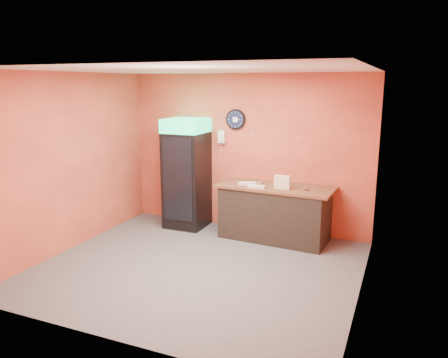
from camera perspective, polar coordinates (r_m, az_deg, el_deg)
The scene contains 15 objects.
floor at distance 6.49m, azimuth -3.39°, elevation -11.44°, with size 4.50×4.50×0.00m, color #47474C.
back_wall at distance 7.88m, azimuth 2.93°, elevation 3.46°, with size 4.50×0.02×2.80m, color #DD5B3E.
left_wall at distance 7.33m, azimuth -19.52°, elevation 2.09°, with size 0.02×4.00×2.80m, color #DD5B3E.
right_wall at distance 5.47m, azimuth 18.07°, elevation -1.15°, with size 0.02×4.00×2.80m, color #DD5B3E.
ceiling at distance 5.94m, azimuth -3.74°, elevation 14.08°, with size 4.50×4.00×0.02m, color white.
beverage_cooler at distance 8.01m, azimuth -5.03°, elevation 0.52°, with size 0.70×0.72×2.01m.
prep_counter at distance 7.52m, azimuth 6.63°, elevation -4.51°, with size 1.78×0.79×0.89m, color black.
wall_clock at distance 7.85m, azimuth 1.54°, elevation 7.79°, with size 0.36×0.06×0.36m.
wall_phone at distance 7.96m, azimuth -0.34°, elevation 5.52°, with size 0.12×0.11×0.22m.
butcher_paper at distance 7.40m, azimuth 6.72°, elevation -1.06°, with size 1.95×0.83×0.04m, color brown.
sub_roll_stack at distance 7.20m, azimuth 7.62°, elevation -0.41°, with size 0.26×0.10×0.22m.
wrapped_sandwich_left at distance 7.44m, azimuth 3.00°, elevation -0.60°, with size 0.30×0.12×0.04m, color silver.
wrapped_sandwich_mid at distance 7.23m, azimuth 4.25°, elevation -1.00°, with size 0.28×0.11×0.04m, color silver.
wrapped_sandwich_right at distance 7.48m, azimuth 3.32°, elevation -0.55°, with size 0.25×0.10×0.04m, color silver.
kitchen_tool at distance 7.51m, azimuth 4.98°, elevation -0.43°, with size 0.06×0.06×0.06m, color silver.
Camera 1 is at (2.65, -5.31, 2.63)m, focal length 35.00 mm.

